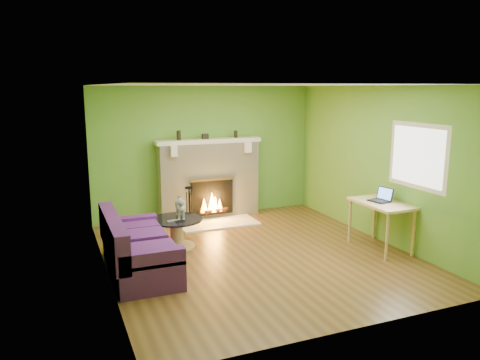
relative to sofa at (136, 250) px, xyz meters
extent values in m
plane|color=#573619|center=(1.86, -0.02, -0.32)|extent=(5.00, 5.00, 0.00)
plane|color=white|center=(1.86, -0.02, 2.28)|extent=(5.00, 5.00, 0.00)
plane|color=#59912F|center=(1.86, 2.48, 0.98)|extent=(5.00, 0.00, 5.00)
plane|color=#59912F|center=(1.86, -2.52, 0.98)|extent=(5.00, 0.00, 5.00)
plane|color=#59912F|center=(-0.39, -0.02, 0.98)|extent=(0.00, 5.00, 5.00)
plane|color=#59912F|center=(4.11, -0.02, 0.98)|extent=(0.00, 5.00, 5.00)
plane|color=silver|center=(4.10, -0.92, 1.23)|extent=(0.00, 1.20, 1.20)
plane|color=white|center=(4.09, -0.92, 1.23)|extent=(0.00, 1.06, 1.06)
cube|color=#BDB79D|center=(1.86, 2.30, 0.43)|extent=(2.00, 0.35, 1.50)
cube|color=black|center=(1.86, 2.11, 0.12)|extent=(0.85, 0.03, 0.68)
cube|color=gold|center=(1.86, 2.11, 0.48)|extent=(0.91, 0.02, 0.04)
cylinder|color=black|center=(1.86, 2.08, -0.16)|extent=(0.55, 0.07, 0.07)
cube|color=silver|center=(1.86, 2.27, 1.22)|extent=(2.10, 0.28, 0.08)
cube|color=silver|center=(1.11, 2.09, 1.08)|extent=(0.12, 0.10, 0.20)
cube|color=silver|center=(2.61, 2.09, 1.08)|extent=(0.12, 0.10, 0.20)
cube|color=beige|center=(1.86, 1.78, -0.31)|extent=(1.50, 0.75, 0.03)
cube|color=silver|center=(1.86, 2.27, 1.22)|extent=(2.10, 0.28, 0.08)
cube|color=#46185D|center=(0.06, -0.01, -0.11)|extent=(0.84, 1.85, 0.42)
cube|color=#46185D|center=(-0.30, -0.01, 0.25)|extent=(0.19, 1.85, 0.52)
cube|color=#46185D|center=(0.06, -0.84, 0.15)|extent=(0.84, 0.19, 0.21)
cube|color=#46185D|center=(0.06, 0.82, 0.15)|extent=(0.84, 0.19, 0.21)
cube|color=#46185D|center=(0.11, -0.53, 0.15)|extent=(0.66, 0.49, 0.11)
cube|color=#46185D|center=(0.11, 0.09, 0.15)|extent=(0.66, 0.49, 0.11)
cube|color=#46185D|center=(0.11, 0.61, 0.15)|extent=(0.66, 0.49, 0.11)
cylinder|color=tan|center=(0.80, 0.79, -0.31)|extent=(0.59, 0.59, 0.03)
cylinder|color=tan|center=(0.80, 0.79, -0.08)|extent=(0.21, 0.21, 0.41)
cylinder|color=black|center=(0.80, 0.79, 0.14)|extent=(0.85, 0.85, 0.03)
cube|color=tan|center=(3.81, -0.53, 0.43)|extent=(0.61, 1.05, 0.04)
cylinder|color=tan|center=(3.56, -1.00, 0.04)|extent=(0.05, 0.05, 0.73)
cylinder|color=tan|center=(4.06, -1.00, 0.04)|extent=(0.05, 0.05, 0.73)
cylinder|color=tan|center=(3.56, -0.06, 0.04)|extent=(0.05, 0.05, 0.73)
cylinder|color=tan|center=(4.06, -0.06, 0.04)|extent=(0.05, 0.05, 0.73)
cube|color=gray|center=(0.70, 0.67, 0.17)|extent=(0.18, 0.08, 0.02)
cube|color=black|center=(0.82, 0.61, 0.16)|extent=(0.17, 0.08, 0.02)
cylinder|color=black|center=(1.27, 2.30, 1.35)|extent=(0.08, 0.08, 0.18)
cylinder|color=black|center=(2.44, 2.30, 1.33)|extent=(0.07, 0.07, 0.14)
cube|color=black|center=(1.80, 2.30, 1.31)|extent=(0.12, 0.08, 0.10)
camera|label=1|loc=(-1.00, -6.35, 2.24)|focal=35.00mm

